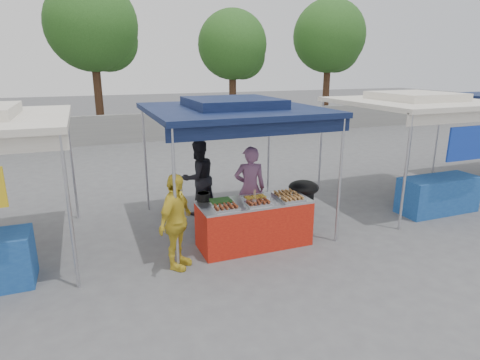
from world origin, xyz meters
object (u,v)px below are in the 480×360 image
object	(u,v)px
customer_person	(176,222)
cooking_pot	(203,197)
wok_burner	(303,200)
helper_man	(198,178)
vendor_table	(254,223)
vendor_woman	(250,188)

from	to	relation	value
customer_person	cooking_pot	bearing A→B (deg)	-3.11
wok_burner	helper_man	xyz separation A→B (m)	(-1.70, 1.58, 0.23)
vendor_table	helper_man	size ratio (longest dim) A/B	1.22
vendor_table	cooking_pot	distance (m)	1.03
vendor_table	customer_person	distance (m)	1.56
wok_burner	helper_man	distance (m)	2.33
vendor_table	cooking_pot	bearing A→B (deg)	157.01
vendor_woman	helper_man	size ratio (longest dim) A/B	1.02
vendor_table	customer_person	world-z (taller)	customer_person
wok_burner	vendor_woman	size ratio (longest dim) A/B	0.60
customer_person	helper_man	bearing A→B (deg)	16.95
cooking_pot	helper_man	xyz separation A→B (m)	(0.35, 1.58, -0.10)
cooking_pot	customer_person	distance (m)	0.95
wok_burner	customer_person	size ratio (longest dim) A/B	0.64
vendor_table	helper_man	xyz separation A→B (m)	(-0.49, 1.94, 0.40)
wok_burner	helper_man	size ratio (longest dim) A/B	0.61
vendor_woman	helper_man	world-z (taller)	vendor_woman
cooking_pot	helper_man	bearing A→B (deg)	77.60
cooking_pot	vendor_woman	bearing A→B (deg)	20.30
vendor_table	customer_person	size ratio (longest dim) A/B	1.27
helper_man	cooking_pot	bearing A→B (deg)	60.41
vendor_woman	cooking_pot	bearing A→B (deg)	34.73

